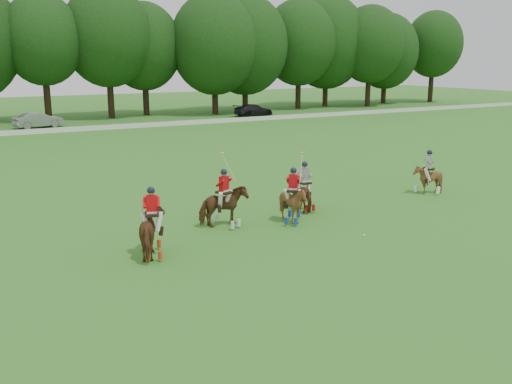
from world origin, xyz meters
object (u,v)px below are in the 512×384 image
polo_red_b (224,206)px  polo_red_c (293,203)px  car_right (254,110)px  polo_ball (364,235)px  polo_stripe_a (304,193)px  polo_stripe_b (428,178)px  polo_red_a (153,231)px  car_mid (38,120)px

polo_red_b → polo_red_c: size_ratio=1.02×
car_right → polo_ball: car_right is taller
car_right → polo_stripe_a: (-17.88, -37.15, 0.09)m
polo_stripe_a → polo_ball: bearing=-91.7°
car_right → polo_red_b: size_ratio=1.62×
polo_stripe_a → polo_stripe_b: 7.03m
polo_red_a → polo_stripe_a: polo_red_a is taller
polo_stripe_a → polo_stripe_b: (7.02, -0.30, -0.01)m
car_mid → car_right: bearing=-103.6°
car_right → polo_red_a: bearing=142.9°
car_mid → polo_red_c: 38.73m
polo_red_a → polo_red_b: (3.57, 1.92, -0.04)m
car_right → polo_red_a: size_ratio=1.94×
polo_ball → polo_stripe_a: bearing=88.3°
polo_red_b → polo_red_c: polo_red_b is taller
car_mid → polo_stripe_a: 37.53m
polo_red_a → polo_red_b: polo_red_b is taller
polo_red_b → polo_stripe_b: polo_red_b is taller
polo_red_a → polo_ball: polo_red_a is taller
polo_stripe_a → polo_red_a: bearing=-162.2°
polo_stripe_a → polo_stripe_b: bearing=-2.4°
polo_red_c → car_right: bearing=63.3°
car_right → polo_ball: size_ratio=51.30×
car_mid → polo_stripe_a: bearing=174.6°
polo_red_a → polo_stripe_b: (14.70, 2.16, -0.11)m
polo_red_a → polo_red_c: 6.31m
car_right → polo_red_c: (-19.34, -38.53, 0.14)m
polo_stripe_b → polo_ball: (-7.15, -3.92, -0.71)m
polo_ball → car_mid: bearing=97.2°
polo_stripe_a → polo_stripe_b: polo_stripe_a is taller
polo_stripe_b → polo_ball: polo_stripe_b is taller
polo_red_a → car_mid: bearing=86.6°
car_mid → polo_red_b: (1.24, -37.69, 0.09)m
car_mid → polo_ball: bearing=173.6°
polo_red_c → polo_stripe_b: 8.55m
polo_red_c → polo_ball: (1.33, -2.84, -0.76)m
polo_stripe_b → polo_stripe_a: bearing=177.6°
car_right → polo_ball: (-18.01, -41.37, -0.62)m
polo_stripe_b → polo_ball: 8.19m
polo_red_b → polo_stripe_a: (4.10, 0.54, -0.06)m
car_right → car_mid: bearing=85.7°
car_right → polo_red_b: 43.63m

